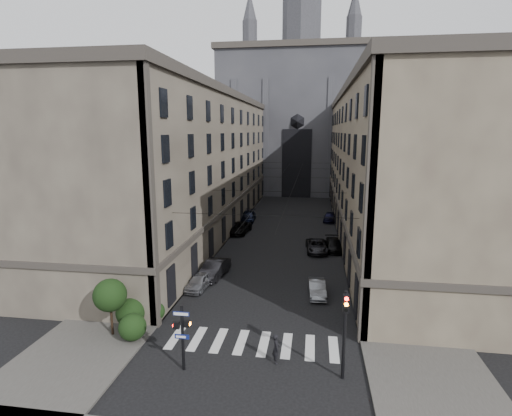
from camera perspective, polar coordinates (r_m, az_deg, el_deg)
The scene contains 20 objects.
ground at distance 23.47m, azimuth -2.59°, elevation -24.69°, with size 260.00×260.00×0.00m, color black.
sidewalk_left at distance 58.14m, azimuth -6.03°, elevation -2.61°, with size 7.00×80.00×0.15m, color #383533.
sidewalk_right at distance 56.77m, azimuth 15.00°, elevation -3.27°, with size 7.00×80.00×0.15m, color #383533.
zebra_crossing at distance 27.62m, azimuth -0.52°, elevation -18.70°, with size 11.00×3.20×0.01m, color beige.
building_left at distance 57.50m, azimuth -9.08°, elevation 6.52°, with size 13.60×60.60×18.85m.
building_right at distance 55.72m, azimuth 18.50°, elevation 5.96°, with size 13.60×60.60×18.85m.
gothic_tower at distance 93.82m, azimuth 6.27°, elevation 13.44°, with size 35.00×23.00×58.00m.
pedestrian_signal_left at distance 24.28m, azimuth -10.48°, elevation -17.11°, with size 1.02×0.38×4.00m.
traffic_light_right at distance 23.17m, azimuth 12.59°, elevation -15.96°, with size 0.34×0.50×5.20m.
shrub_cluster at distance 29.30m, azimuth -18.13°, elevation -13.52°, with size 3.90×4.40×3.90m.
tram_wires at distance 54.84m, azimuth 4.44°, elevation 4.21°, with size 14.00×60.00×0.43m.
car_left_near at distance 35.93m, azimuth -8.11°, elevation -10.37°, with size 1.57×3.91×1.33m, color gray.
car_left_midnear at distance 38.44m, azimuth -5.98°, elevation -8.64°, with size 1.71×4.91×1.62m, color black.
car_left_midfar at distance 54.14m, azimuth -2.44°, elevation -2.87°, with size 2.42×5.26×1.46m, color black.
car_left_far at distance 61.17m, azimuth -1.15°, elevation -1.21°, with size 2.13×5.24×1.52m, color black.
car_right_near at distance 34.64m, azimuth 8.71°, elevation -11.25°, with size 1.38×3.95×1.30m, color slate.
car_right_midnear at distance 46.47m, azimuth 8.66°, elevation -5.37°, with size 2.31×5.01×1.39m, color black.
car_right_midfar at distance 47.35m, azimuth 11.09°, elevation -5.18°, with size 1.88×4.62×1.34m, color black.
car_right_far at distance 62.05m, azimuth 10.48°, elevation -1.26°, with size 1.71×4.24×1.45m, color black.
pedestrian at distance 25.26m, azimuth 2.88°, elevation -19.41°, with size 0.66×0.43×1.82m, color black.
Camera 1 is at (3.73, -18.70, 13.69)m, focal length 28.00 mm.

